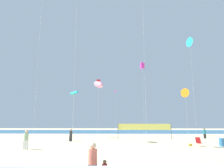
# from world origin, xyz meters

# --- Properties ---
(ground_plane) EXTENTS (120.00, 120.00, 0.00)m
(ground_plane) POSITION_xyz_m (0.00, 0.00, 0.00)
(ground_plane) COLOR beige
(ocean_band) EXTENTS (120.00, 20.00, 0.01)m
(ocean_band) POSITION_xyz_m (0.00, 35.79, 0.00)
(ocean_band) COLOR #28608C
(ocean_band) RESTS_ON ground
(mother_figure) EXTENTS (0.37, 0.37, 1.62)m
(mother_figure) POSITION_xyz_m (-2.17, -9.44, 0.87)
(mother_figure) COLOR navy
(mother_figure) RESTS_ON ground
(beachgoer_sage_shirt) EXTENTS (0.41, 0.41, 1.79)m
(beachgoer_sage_shirt) POSITION_xyz_m (-9.48, 0.78, 0.96)
(beachgoer_sage_shirt) COLOR white
(beachgoer_sage_shirt) RESTS_ON ground
(beachgoer_teal_shirt) EXTENTS (0.35, 0.35, 1.52)m
(beachgoer_teal_shirt) POSITION_xyz_m (11.99, 13.93, 0.81)
(beachgoer_teal_shirt) COLOR #2D2D33
(beachgoer_teal_shirt) RESTS_ON ground
(beachgoer_charcoal_shirt) EXTENTS (0.37, 0.37, 1.60)m
(beachgoer_charcoal_shirt) POSITION_xyz_m (-7.15, 8.74, 0.86)
(beachgoer_charcoal_shirt) COLOR #2D2D33
(beachgoer_charcoal_shirt) RESTS_ON ground
(folding_beach_chair) EXTENTS (0.52, 0.65, 0.89)m
(folding_beach_chair) POSITION_xyz_m (7.24, 3.84, 0.47)
(folding_beach_chair) COLOR red
(folding_beach_chair) RESTS_ON ground
(trash_barrel) EXTENTS (0.52, 0.52, 0.82)m
(trash_barrel) POSITION_xyz_m (9.49, 3.66, 0.41)
(trash_barrel) COLOR teal
(trash_barrel) RESTS_ON ground
(volleyball_net) EXTENTS (7.81, 0.59, 2.40)m
(volleyball_net) POSITION_xyz_m (2.80, 12.94, 1.63)
(volleyball_net) COLOR #4C4C51
(volleyball_net) RESTS_ON ground
(beach_handbag) EXTENTS (0.32, 0.16, 0.25)m
(beach_handbag) POSITION_xyz_m (6.38, 3.86, 0.13)
(beach_handbag) COLOR gold
(beach_handbag) RESTS_ON ground
(kite_cyan_delta) EXTENTS (0.83, 1.57, 16.40)m
(kite_cyan_delta) POSITION_xyz_m (11.08, 14.78, 15.57)
(kite_cyan_delta) COLOR silver
(kite_cyan_delta) RESTS_ON ground
(kite_pink_inflatable) EXTENTS (1.96, 2.59, 7.98)m
(kite_pink_inflatable) POSITION_xyz_m (-3.59, 7.88, 7.24)
(kite_pink_inflatable) COLOR silver
(kite_pink_inflatable) RESTS_ON ground
(kite_magenta_box) EXTENTS (0.82, 0.82, 13.55)m
(kite_magenta_box) POSITION_xyz_m (3.66, 19.99, 12.99)
(kite_magenta_box) COLOR silver
(kite_magenta_box) RESTS_ON ground
(kite_orange_delta) EXTENTS (1.02, 1.01, 6.66)m
(kite_orange_delta) POSITION_xyz_m (7.51, 7.86, 6.07)
(kite_orange_delta) COLOR silver
(kite_orange_delta) RESTS_ON ground
(kite_cyan_tube) EXTENTS (1.83, 2.28, 7.34)m
(kite_cyan_tube) POSITION_xyz_m (-8.25, 15.15, 7.14)
(kite_cyan_tube) COLOR silver
(kite_cyan_tube) RESTS_ON ground
(kite_magenta_diamond) EXTENTS (0.87, 0.87, 8.11)m
(kite_magenta_diamond) POSITION_xyz_m (-1.51, 18.67, 7.88)
(kite_magenta_diamond) COLOR silver
(kite_magenta_diamond) RESTS_ON ground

